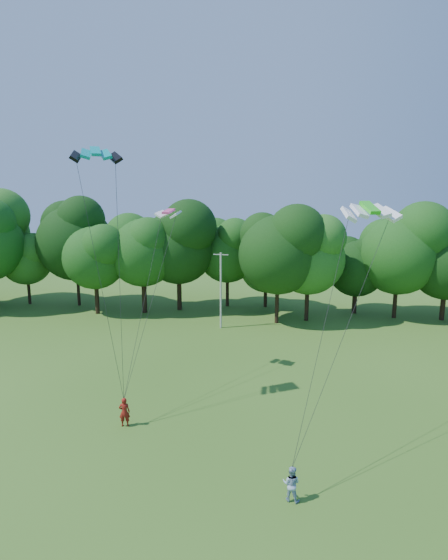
{
  "coord_description": "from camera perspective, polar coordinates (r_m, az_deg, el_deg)",
  "views": [
    {
      "loc": [
        1.07,
        -12.38,
        13.02
      ],
      "look_at": [
        -1.04,
        13.0,
        8.16
      ],
      "focal_mm": 28.0,
      "sensor_mm": 36.0,
      "label": 1
    }
  ],
  "objects": [
    {
      "name": "utility_pole",
      "position": [
        43.4,
        -0.42,
        -1.26
      ],
      "size": [
        1.51,
        0.4,
        7.66
      ],
      "rotation": [
        0.0,
        0.0,
        -0.21
      ],
      "color": "#AEAEA6",
      "rests_on": "ground"
    },
    {
      "name": "kite_flyer_left",
      "position": [
        26.8,
        -12.88,
        -16.45
      ],
      "size": [
        0.69,
        0.51,
        1.74
      ],
      "primitive_type": "imported",
      "rotation": [
        0.0,
        0.0,
        3.3
      ],
      "color": "maroon",
      "rests_on": "ground"
    },
    {
      "name": "kite_flyer_right",
      "position": [
        21.06,
        8.78,
        -24.79
      ],
      "size": [
        0.93,
        0.81,
        1.61
      ],
      "primitive_type": "imported",
      "rotation": [
        0.0,
        0.0,
        2.84
      ],
      "color": "#92ADCB",
      "rests_on": "ground"
    },
    {
      "name": "kite_teal",
      "position": [
        26.64,
        -16.44,
        15.82
      ],
      "size": [
        2.93,
        2.19,
        0.65
      ],
      "rotation": [
        0.0,
        0.0,
        0.43
      ],
      "color": "#059298",
      "rests_on": "ground"
    },
    {
      "name": "kite_green",
      "position": [
        24.31,
        18.51,
        8.96
      ],
      "size": [
        3.19,
        2.09,
        0.69
      ],
      "rotation": [
        0.0,
        0.0,
        0.29
      ],
      "color": "#2BD01F",
      "rests_on": "ground"
    },
    {
      "name": "kite_pink",
      "position": [
        31.19,
        -7.26,
        8.9
      ],
      "size": [
        2.0,
        1.5,
        0.37
      ],
      "rotation": [
        0.0,
        0.0,
        -0.39
      ],
      "color": "#E23E86",
      "rests_on": "ground"
    },
    {
      "name": "tree_back_center",
      "position": [
        44.85,
        7.1,
        4.42
      ],
      "size": [
        8.92,
        8.92,
        12.98
      ],
      "color": "black",
      "rests_on": "ground"
    }
  ]
}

